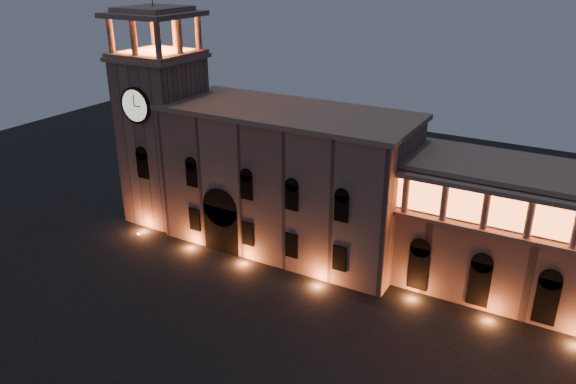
# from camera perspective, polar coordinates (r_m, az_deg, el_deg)

# --- Properties ---
(ground) EXTENTS (160.00, 160.00, 0.00)m
(ground) POSITION_cam_1_polar(r_m,az_deg,el_deg) (56.37, -9.71, -14.74)
(ground) COLOR black
(ground) RESTS_ON ground
(government_building) EXTENTS (30.80, 12.80, 17.60)m
(government_building) POSITION_cam_1_polar(r_m,az_deg,el_deg) (68.88, -0.13, 1.26)
(government_building) COLOR #886559
(government_building) RESTS_ON ground
(clock_tower) EXTENTS (9.80, 9.80, 32.40)m
(clock_tower) POSITION_cam_1_polar(r_m,az_deg,el_deg) (77.30, -12.51, 6.06)
(clock_tower) COLOR #886559
(clock_tower) RESTS_ON ground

